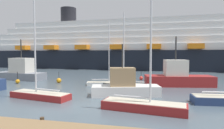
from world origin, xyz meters
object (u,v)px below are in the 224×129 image
fishing_boat_2 (125,86)px  cruise_ship (121,48)px  sailboat_4 (144,104)px  sailboat_1 (106,82)px  channel_buoy_0 (18,81)px  channel_buoy_2 (141,78)px  sailboat_0 (40,94)px  channel_buoy_1 (59,80)px  sailboat_3 (127,86)px  fishing_boat_3 (20,72)px  fishing_boat_1 (178,77)px

fishing_boat_2 → cruise_ship: (-6.28, 35.62, 4.87)m
fishing_boat_2 → cruise_ship: bearing=-94.7°
sailboat_4 → sailboat_1: bearing=126.2°
channel_buoy_0 → cruise_ship: bearing=72.3°
sailboat_4 → fishing_boat_2: (-2.16, 4.78, 0.48)m
channel_buoy_2 → cruise_ship: bearing=107.0°
sailboat_0 → fishing_boat_2: bearing=-148.5°
channel_buoy_1 → channel_buoy_2: channel_buoy_1 is taller
sailboat_3 → fishing_boat_3: 19.16m
channel_buoy_1 → cruise_ship: bearing=81.5°
sailboat_0 → channel_buoy_1: sailboat_0 is taller
sailboat_4 → cruise_ship: (-8.44, 40.39, 5.35)m
fishing_boat_1 → channel_buoy_0: 22.35m
fishing_boat_2 → fishing_boat_3: bearing=-39.1°
fishing_boat_1 → fishing_boat_3: bearing=-11.3°
fishing_boat_1 → sailboat_4: bearing=63.7°
sailboat_1 → fishing_boat_3: sailboat_1 is taller
sailboat_4 → channel_buoy_0: 20.58m
sailboat_1 → channel_buoy_0: 12.81m
sailboat_0 → sailboat_1: bearing=-105.2°
sailboat_4 → channel_buoy_2: sailboat_4 is taller
sailboat_0 → channel_buoy_0: (-8.46, 7.56, -0.16)m
sailboat_3 → fishing_boat_1: sailboat_3 is taller
channel_buoy_2 → sailboat_4: bearing=-85.8°
fishing_boat_3 → channel_buoy_1: size_ratio=5.47×
channel_buoy_0 → cruise_ship: cruise_ship is taller
sailboat_3 → fishing_boat_3: sailboat_3 is taller
channel_buoy_1 → cruise_ship: cruise_ship is taller
fishing_boat_1 → channel_buoy_1: 16.72m
sailboat_0 → fishing_boat_1: sailboat_0 is taller
channel_buoy_0 → sailboat_4: bearing=-27.1°
sailboat_1 → channel_buoy_0: size_ratio=5.23×
fishing_boat_2 → fishing_boat_3: fishing_boat_3 is taller
fishing_boat_1 → channel_buoy_2: 6.97m
sailboat_0 → sailboat_1: (4.28, 8.85, -0.06)m
sailboat_0 → channel_buoy_0: 11.34m
channel_buoy_0 → sailboat_0: bearing=-41.8°
sailboat_0 → fishing_boat_3: sailboat_0 is taller
channel_buoy_2 → sailboat_3: bearing=-97.3°
channel_buoy_2 → cruise_ship: 25.25m
sailboat_0 → cruise_ship: (1.42, 38.56, 5.39)m
sailboat_1 → sailboat_4: (5.57, -10.68, 0.10)m
sailboat_1 → cruise_ship: (-2.87, 29.71, 5.45)m
fishing_boat_3 → cruise_ship: cruise_ship is taller
channel_buoy_1 → fishing_boat_2: bearing=-31.0°
sailboat_3 → channel_buoy_1: (-10.47, 2.99, -0.11)m
channel_buoy_2 → fishing_boat_3: bearing=-169.6°
sailboat_1 → channel_buoy_2: 7.52m
channel_buoy_1 → channel_buoy_2: bearing=26.0°
sailboat_4 → channel_buoy_0: sailboat_4 is taller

